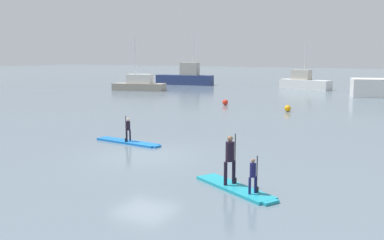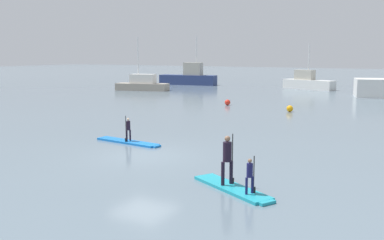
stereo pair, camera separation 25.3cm
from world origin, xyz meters
name	(u,v)px [view 1 (the left image)]	position (x,y,z in m)	size (l,w,h in m)	color
ground_plane	(144,156)	(0.00, 0.00, 0.00)	(240.00, 240.00, 0.00)	slate
paddleboard_near	(128,142)	(-2.22, 1.82, 0.05)	(3.77, 1.00, 0.10)	blue
paddler_child_solo	(128,128)	(-2.21, 1.81, 0.74)	(0.22, 0.40, 1.26)	black
paddleboard_far	(236,188)	(5.34, -2.50, 0.05)	(3.32, 2.20, 0.10)	#1E9EB2
paddler_adult	(230,157)	(5.06, -2.35, 1.02)	(0.39, 0.46, 1.66)	black
paddler_child_front	(253,174)	(6.06, -2.88, 0.71)	(0.26, 0.35, 1.16)	#19194C
fishing_boat_green_midground	(304,82)	(-3.54, 38.93, 0.82)	(6.71, 3.46, 5.58)	silver
motor_boat_small_navy	(139,84)	(-20.08, 27.50, 0.71)	(6.46, 3.48, 6.22)	#9E9384
trawler_grey_distant	(186,77)	(-20.00, 38.37, 1.04)	(8.23, 2.90, 6.72)	navy
mooring_buoy_near	(225,102)	(-4.83, 18.70, 0.24)	(0.48, 0.48, 0.48)	red
mooring_buoy_far	(288,108)	(1.06, 17.11, 0.24)	(0.49, 0.49, 0.49)	orange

